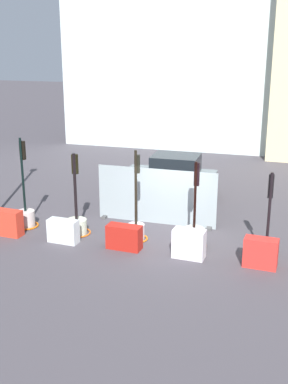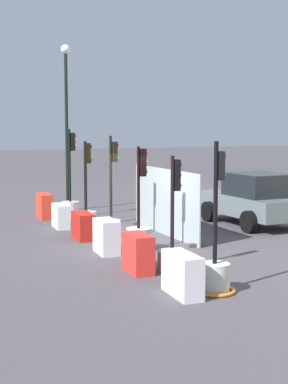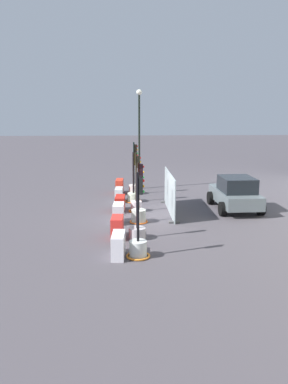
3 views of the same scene
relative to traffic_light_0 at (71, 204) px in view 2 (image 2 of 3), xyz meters
name	(u,v)px [view 2 (image 2 of 3)]	position (x,y,z in m)	size (l,w,h in m)	color
ground_plane	(129,243)	(5.07, 0.17, -0.49)	(120.00, 120.00, 0.00)	#49444A
traffic_light_0	(71,204)	(0.00, 0.00, 0.00)	(0.86, 0.86, 3.19)	beige
traffic_light_1	(86,213)	(2.00, -0.07, -0.02)	(0.94, 0.94, 2.80)	beige
traffic_light_2	(111,221)	(4.10, 0.02, 0.02)	(0.79, 0.79, 3.02)	beige
traffic_light_3	(139,233)	(6.03, 0.06, -0.03)	(0.84, 0.84, 2.77)	#B6B9AE
traffic_light_4	(172,250)	(8.30, -0.08, -0.02)	(0.68, 0.68, 2.65)	#ADA6AC
traffic_light_5	(215,271)	(10.26, -0.11, -0.04)	(0.86, 0.86, 3.03)	silver
construction_barrier_0	(45,206)	(-0.20, -0.90, -0.04)	(1.11, 0.49, 0.88)	red
construction_barrier_1	(61,216)	(1.90, -0.91, -0.10)	(1.03, 0.47, 0.77)	silver
construction_barrier_2	(83,226)	(3.98, -0.82, -0.10)	(1.12, 0.53, 0.78)	#B11E15
construction_barrier_3	(107,237)	(6.06, -0.87, -0.04)	(1.00, 0.53, 0.89)	silver
construction_barrier_4	(138,253)	(8.18, -0.89, -0.04)	(0.99, 0.51, 0.88)	red
construction_barrier_5	(182,275)	(10.19, -0.81, -0.06)	(1.16, 0.50, 0.84)	silver
car_grey_saloon	(254,199)	(4.01, 5.13, 0.39)	(3.89, 2.27, 1.75)	slate
street_lamp_post	(66,106)	(-1.64, 0.39, 3.57)	(0.36, 0.36, 6.34)	black
site_fence_panel	(165,203)	(4.31, 1.68, 0.48)	(4.35, 0.50, 2.02)	#96A4A7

